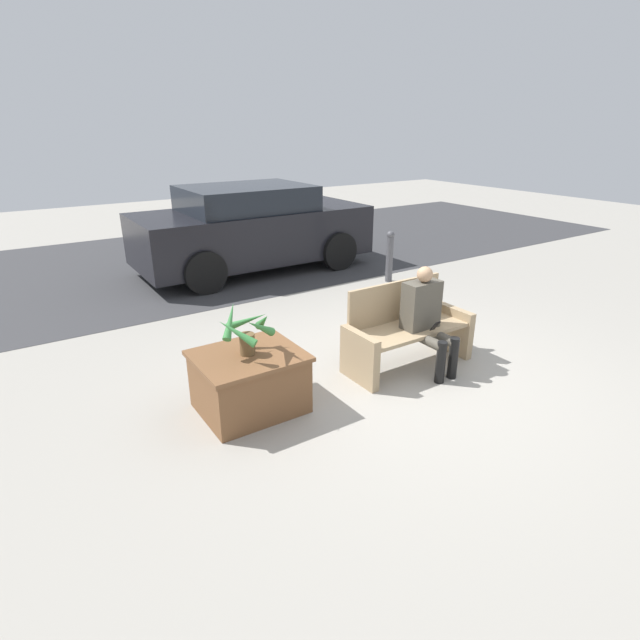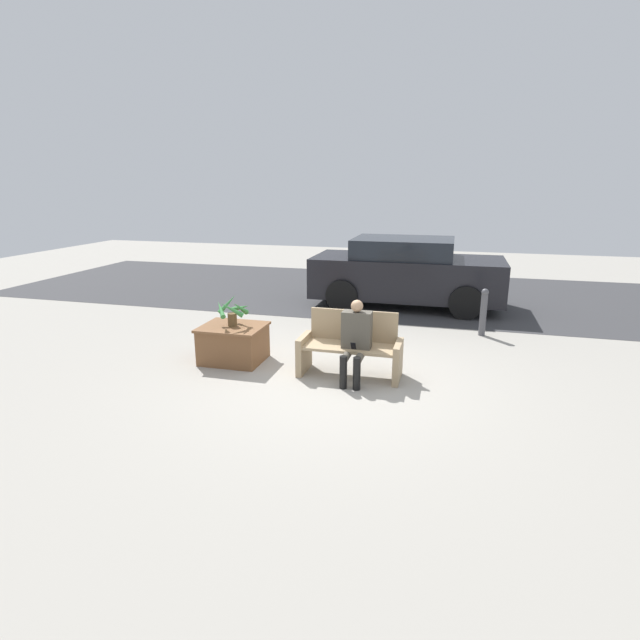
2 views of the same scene
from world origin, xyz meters
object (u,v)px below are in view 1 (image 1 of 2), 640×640
Objects in this scene: potted_plant at (247,329)px; parked_car at (252,228)px; bench at (406,330)px; planter_box at (249,380)px; bollard_post at (390,255)px; person_seated at (427,315)px.

parked_car is (2.23, 4.47, -0.05)m from potted_plant.
potted_plant is 5.00m from parked_car.
potted_plant is at bearing -116.55° from parked_car.
bench reaches higher than planter_box.
bollard_post is at bearing 32.75° from potted_plant.
potted_plant is at bearing 172.22° from person_seated.
planter_box is at bearing -147.34° from bollard_post.
person_seated is (0.10, -0.20, 0.22)m from bench.
parked_car is at bearing 87.10° from person_seated.
bollard_post is (1.62, -2.00, -0.31)m from parked_car.
person_seated reaches higher than bench.
bench reaches higher than bollard_post.
bench is 2.63× the size of potted_plant.
bench is at bearing -94.34° from parked_car.
parked_car is at bearing 85.66° from bench.
potted_plant reaches higher than planter_box.
person_seated is 0.27× the size of parked_car.
parked_car reaches higher than bollard_post.
planter_box is at bearing 177.55° from bench.
potted_plant is at bearing -29.75° from planter_box.
parked_car is at bearing 63.45° from potted_plant.
person_seated is 2.06× the size of potted_plant.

